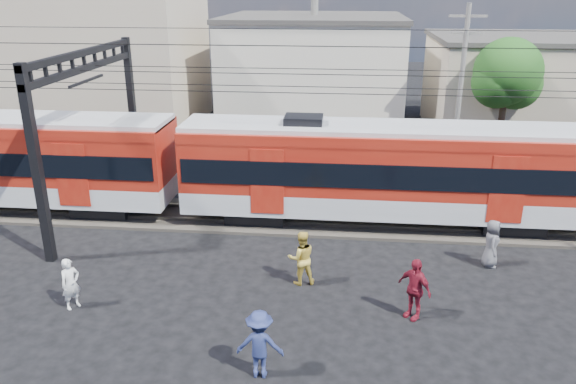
{
  "coord_description": "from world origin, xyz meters",
  "views": [
    {
      "loc": [
        0.32,
        -13.62,
        9.36
      ],
      "look_at": [
        -1.59,
        5.0,
        2.38
      ],
      "focal_mm": 35.0,
      "sensor_mm": 36.0,
      "label": 1
    }
  ],
  "objects": [
    {
      "name": "ground",
      "position": [
        0.0,
        0.0,
        0.0
      ],
      "size": [
        120.0,
        120.0,
        0.0
      ],
      "primitive_type": "plane",
      "color": "black",
      "rests_on": "ground"
    },
    {
      "name": "track_bed",
      "position": [
        0.0,
        8.0,
        0.06
      ],
      "size": [
        70.0,
        3.4,
        0.12
      ],
      "primitive_type": "cube",
      "color": "#2D2823",
      "rests_on": "ground"
    },
    {
      "name": "rail_near",
      "position": [
        0.0,
        7.25,
        0.18
      ],
      "size": [
        70.0,
        0.12,
        0.12
      ],
      "primitive_type": "cube",
      "color": "#59544C",
      "rests_on": "track_bed"
    },
    {
      "name": "rail_far",
      "position": [
        0.0,
        8.75,
        0.18
      ],
      "size": [
        70.0,
        0.12,
        0.12
      ],
      "primitive_type": "cube",
      "color": "#59544C",
      "rests_on": "track_bed"
    },
    {
      "name": "commuter_train",
      "position": [
        2.14,
        8.0,
        2.4
      ],
      "size": [
        50.3,
        3.08,
        4.17
      ],
      "color": "black",
      "rests_on": "ground"
    },
    {
      "name": "catenary",
      "position": [
        -8.65,
        8.0,
        5.14
      ],
      "size": [
        70.0,
        9.3,
        7.52
      ],
      "color": "black",
      "rests_on": "ground"
    },
    {
      "name": "building_west",
      "position": [
        -17.0,
        24.0,
        4.66
      ],
      "size": [
        14.28,
        10.2,
        9.3
      ],
      "color": "tan",
      "rests_on": "ground"
    },
    {
      "name": "building_midwest",
      "position": [
        -2.0,
        27.0,
        3.66
      ],
      "size": [
        12.24,
        12.24,
        7.3
      ],
      "color": "beige",
      "rests_on": "ground"
    },
    {
      "name": "building_mideast",
      "position": [
        14.0,
        24.0,
        3.16
      ],
      "size": [
        16.32,
        10.2,
        6.3
      ],
      "color": "tan",
      "rests_on": "ground"
    },
    {
      "name": "utility_pole_mid",
      "position": [
        6.0,
        15.0,
        4.53
      ],
      "size": [
        1.8,
        0.24,
        8.5
      ],
      "color": "slate",
      "rests_on": "ground"
    },
    {
      "name": "tree_near",
      "position": [
        9.19,
        18.09,
        4.66
      ],
      "size": [
        3.82,
        3.64,
        6.72
      ],
      "color": "#382619",
      "rests_on": "ground"
    },
    {
      "name": "pedestrian_a",
      "position": [
        -7.77,
        0.59,
        0.81
      ],
      "size": [
        0.66,
        0.71,
        1.63
      ],
      "primitive_type": "imported",
      "rotation": [
        0.0,
        0.0,
        0.95
      ],
      "color": "silver",
      "rests_on": "ground"
    },
    {
      "name": "pedestrian_b",
      "position": [
        -0.92,
        2.78,
        0.93
      ],
      "size": [
        1.06,
        0.92,
        1.86
      ],
      "primitive_type": "imported",
      "rotation": [
        0.0,
        0.0,
        3.42
      ],
      "color": "gold",
      "rests_on": "ground"
    },
    {
      "name": "pedestrian_c",
      "position": [
        -1.58,
        -1.99,
        0.92
      ],
      "size": [
        1.2,
        0.69,
        1.85
      ],
      "primitive_type": "imported",
      "rotation": [
        0.0,
        0.0,
        3.14
      ],
      "color": "navy",
      "rests_on": "ground"
    },
    {
      "name": "pedestrian_d",
      "position": [
        2.54,
        1.09,
        0.96
      ],
      "size": [
        1.15,
        1.12,
        1.93
      ],
      "primitive_type": "imported",
      "rotation": [
        0.0,
        0.0,
        -0.75
      ],
      "color": "maroon",
      "rests_on": "ground"
    },
    {
      "name": "pedestrian_e",
      "position": [
        5.57,
        4.66,
        0.87
      ],
      "size": [
        0.65,
        0.91,
        1.73
      ],
      "primitive_type": "imported",
      "rotation": [
        0.0,
        0.0,
        1.44
      ],
      "color": "#4D4C51",
      "rests_on": "ground"
    }
  ]
}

